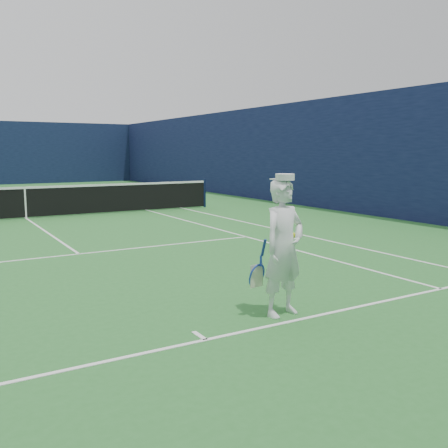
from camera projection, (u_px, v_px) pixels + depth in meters
name	position (u px, v px, depth m)	size (l,w,h in m)	color
ground	(26.00, 218.00, 15.72)	(80.00, 80.00, 0.00)	#296C2C
court_markings	(26.00, 218.00, 15.72)	(11.03, 23.83, 0.01)	white
windscreen_fence	(23.00, 155.00, 15.43)	(20.12, 36.12, 4.00)	#0E1734
tennis_net	(25.00, 201.00, 15.64)	(12.88, 0.09, 1.07)	#141E4C
tennis_player	(284.00, 247.00, 6.35)	(0.81, 0.52, 1.82)	white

